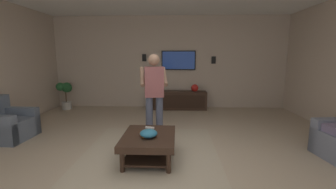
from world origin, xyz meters
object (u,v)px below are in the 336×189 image
Objects in this scene: coffee_table at (149,141)px; media_console at (178,100)px; remote_white at (150,128)px; bowl at (149,133)px; wall_speaker_left at (214,60)px; armchair at (6,125)px; book at (148,134)px; tv at (179,60)px; vase_round at (195,88)px; potted_plant_tall at (65,91)px; wall_speaker_right at (144,58)px; person_standing at (154,91)px.

media_console is at bearing -7.68° from coffee_table.
remote_white reaches higher than coffee_table.
wall_speaker_left is at bearing -21.84° from bowl.
armchair is 2.99m from book.
bowl is (-3.57, 0.46, 0.18)m from media_console.
tv is 1.08m from wall_speaker_left.
armchair reaches higher than vase_round.
potted_plant_tall is 4.62m from wall_speaker_left.
wall_speaker_right is at bearing 8.96° from bowl.
person_standing reaches higher than coffee_table.
person_standing reaches higher than book.
tv reaches higher than coffee_table.
bowl reaches higher than remote_white.
book is at bearing -13.78° from armchair.
remote_white is (0.42, 0.03, -0.05)m from bowl.
tv is at bearing -85.47° from remote_white.
potted_plant_tall reaches higher than bowl.
tv is at bearing -83.61° from potted_plant_tall.
potted_plant_tall is (2.56, 0.08, 0.28)m from armchair.
wall_speaker_right reaches higher than coffee_table.
wall_speaker_left is at bearing 35.45° from armchair.
tv reaches higher than wall_speaker_right.
vase_round is at bearing 115.55° from wall_speaker_left.
coffee_table is at bearing -13.26° from armchair.
tv is (3.72, -0.47, 1.18)m from coffee_table.
wall_speaker_right is (0.00, 2.14, 0.07)m from wall_speaker_left.
book is 3.97m from wall_speaker_right.
book is at bearing 164.38° from vase_round.
book is at bearing 105.10° from remote_white.
tv is (2.94, -3.35, 1.20)m from armchair.
book is (-0.35, -0.01, 0.01)m from remote_white.
potted_plant_tall is at bearing -87.59° from media_console.
vase_round is (3.45, -0.96, 0.36)m from coffee_table.
coffee_table is (-0.77, -2.89, 0.02)m from armchair.
wall_speaker_left is (3.41, -1.57, 1.07)m from remote_white.
wall_speaker_left is at bearing 41.18° from book.
armchair reaches higher than book.
book is (-0.80, -2.88, 0.14)m from armchair.
armchair reaches higher than coffee_table.
wall_speaker_left is 2.14m from wall_speaker_right.
media_console is 2.59m from person_standing.
media_console is 7.73× the size of wall_speaker_left.
wall_speaker_left is (3.73, -1.54, 1.19)m from coffee_table.
armchair is at bearing -178.12° from potted_plant_tall.
remote_white is (-3.39, 0.49, -1.07)m from tv.
armchair is 0.80× the size of tv.
bowl is at bearing 158.16° from wall_speaker_left.
media_console reaches higher than book.
media_console is at bearing 87.19° from vase_round.
wall_speaker_left is at bearing -64.45° from vase_round.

